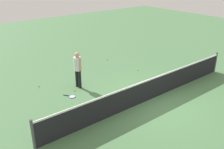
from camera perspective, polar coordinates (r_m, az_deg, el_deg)
The scene contains 9 objects.
ground_plane at distance 10.70m, azimuth 8.37°, elevation -5.73°, with size 40.00×40.00×0.00m, color #4C7A4C.
court_net at distance 10.47m, azimuth 8.53°, elevation -3.33°, with size 10.09×0.09×1.07m.
player_near_side at distance 11.37m, azimuth -7.84°, elevation 1.72°, with size 0.37×0.53×1.70m.
tennis_racket_near_player at distance 10.97m, azimuth -9.20°, elevation -4.95°, with size 0.46×0.58×0.03m.
tennis_ball_near_player at distance 15.11m, azimuth -1.11°, elevation 3.49°, with size 0.07×0.07×0.07m, color #C6E033.
tennis_ball_by_net at distance 13.61m, azimuth 5.77°, elevation 1.08°, with size 0.07×0.07×0.07m, color #C6E033.
tennis_ball_midcourt at distance 11.44m, azimuth -8.55°, elevation -3.56°, with size 0.07×0.07×0.07m, color #C6E033.
tennis_ball_baseline at distance 13.50m, azimuth 15.86°, elevation 0.08°, with size 0.07×0.07×0.07m, color #C6E033.
tennis_ball_stray_left at distance 12.20m, azimuth -16.34°, elevation -2.52°, with size 0.07×0.07×0.07m, color #C6E033.
Camera 1 is at (6.97, 6.29, 5.14)m, focal length 40.10 mm.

